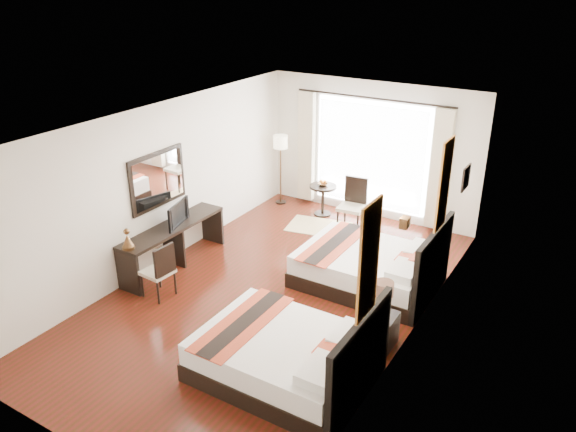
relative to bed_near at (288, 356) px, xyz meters
The scene contains 29 objects.
floor 2.01m from the bed_near, 128.38° to the left, with size 4.50×7.50×0.01m, color #351709.
ceiling 3.18m from the bed_near, 128.38° to the left, with size 4.50×7.50×0.02m, color white.
wall_headboard 2.15m from the bed_near, 57.02° to the left, with size 0.01×7.50×2.80m, color silver.
wall_desk 3.96m from the bed_near, 155.88° to the left, with size 0.01×7.50×2.80m, color silver.
wall_window 5.55m from the bed_near, 103.10° to the left, with size 4.50×0.01×2.80m, color silver.
wall_entry 2.74m from the bed_near, 119.44° to the right, with size 4.50×0.01×2.80m, color silver.
window_glass 5.52m from the bed_near, 103.14° to the left, with size 2.40×0.02×2.20m, color white.
sheer_curtain 5.46m from the bed_near, 103.28° to the left, with size 2.30×0.02×2.10m, color white.
drape_left 5.92m from the bed_near, 117.36° to the left, with size 0.35×0.14×2.35m, color #C1B695.
drape_right 5.28m from the bed_near, 87.62° to the left, with size 0.35×0.14×2.35m, color #C1B695.
art_panel_near 1.92m from the bed_near, ahead, with size 0.03×0.50×1.35m, color maroon.
art_panel_far 3.28m from the bed_near, 69.46° to the left, with size 0.03×0.50×1.35m, color maroon.
wall_sconce 2.22m from the bed_near, 51.18° to the left, with size 0.10×0.14×0.14m, color #4C331B.
mirror_frame 3.96m from the bed_near, 156.65° to the left, with size 0.04×1.25×0.95m, color black.
mirror_glass 3.94m from the bed_near, 156.50° to the left, with size 0.01×1.12×0.82m, color white.
bed_near is the anchor object (origin of this frame).
bed_far 2.66m from the bed_near, 90.41° to the left, with size 2.18×1.70×1.23m.
nightstand 1.40m from the bed_near, 58.17° to the left, with size 0.40×0.50×0.48m, color black.
table_lamp 1.58m from the bed_near, 62.24° to the left, with size 0.27×0.27×0.42m.
vase 1.35m from the bed_near, 55.16° to the left, with size 0.12×0.12×0.13m, color black.
console_desk 3.55m from the bed_near, 155.18° to the left, with size 0.50×2.20×0.76m, color black.
television 3.62m from the bed_near, 154.02° to the left, with size 0.72×0.09×0.41m, color black.
bronze_figurine 3.31m from the bed_near, behind, with size 0.20×0.20×0.30m, color #4C331B, non-canonical shape.
desk_chair 2.80m from the bed_near, 167.83° to the left, with size 0.46×0.46×0.92m.
floor_lamp 5.88m from the bed_near, 122.82° to the left, with size 0.31×0.31×1.54m.
side_table 5.19m from the bed_near, 113.14° to the left, with size 0.57×0.57×0.65m, color black.
fruit_bowl 5.21m from the bed_near, 113.25° to the left, with size 0.21×0.21×0.05m, color #442518.
window_chair 4.56m from the bed_near, 105.22° to the left, with size 0.53×0.53×1.06m.
jute_rug 4.57m from the bed_near, 113.40° to the left, with size 1.22×0.83×0.01m, color tan.
Camera 1 is at (4.21, -6.47, 4.78)m, focal length 35.00 mm.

